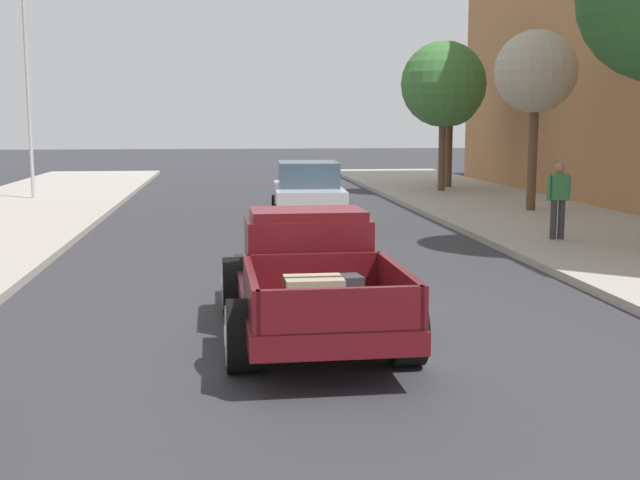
# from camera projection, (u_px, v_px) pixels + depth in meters

# --- Properties ---
(ground_plane) EXTENTS (140.00, 140.00, 0.00)m
(ground_plane) POSITION_uv_depth(u_px,v_px,m) (315.00, 323.00, 10.76)
(ground_plane) COLOR #333338
(hotrod_truck_maroon) EXTENTS (2.25, 4.97, 1.58)m
(hotrod_truck_maroon) POSITION_uv_depth(u_px,v_px,m) (308.00, 274.00, 10.24)
(hotrod_truck_maroon) COLOR #510F14
(hotrod_truck_maroon) RESTS_ON ground
(car_background_silver) EXTENTS (2.02, 4.38, 1.65)m
(car_background_silver) POSITION_uv_depth(u_px,v_px,m) (308.00, 195.00, 21.04)
(car_background_silver) COLOR #B7B7BC
(car_background_silver) RESTS_ON ground
(pedestrian_sidewalk_right) EXTENTS (0.53, 0.22, 1.65)m
(pedestrian_sidewalk_right) POSITION_uv_depth(u_px,v_px,m) (558.00, 196.00, 17.26)
(pedestrian_sidewalk_right) COLOR #333338
(pedestrian_sidewalk_right) RESTS_ON sidewalk_right
(flagpole) EXTENTS (1.74, 0.16, 9.16)m
(flagpole) POSITION_uv_depth(u_px,v_px,m) (32.00, 26.00, 25.94)
(flagpole) COLOR #B2B2B7
(flagpole) RESTS_ON sidewalk_left
(street_tree_second) EXTENTS (2.33, 2.33, 5.11)m
(street_tree_second) POSITION_uv_depth(u_px,v_px,m) (536.00, 73.00, 22.56)
(street_tree_second) COLOR brown
(street_tree_second) RESTS_ON sidewalk_right
(street_tree_third) EXTENTS (3.10, 3.10, 5.44)m
(street_tree_third) POSITION_uv_depth(u_px,v_px,m) (443.00, 84.00, 29.04)
(street_tree_third) COLOR brown
(street_tree_third) RESTS_ON sidewalk_right
(street_tree_farthest) EXTENTS (2.35, 2.35, 4.70)m
(street_tree_farthest) POSITION_uv_depth(u_px,v_px,m) (450.00, 96.00, 30.87)
(street_tree_farthest) COLOR brown
(street_tree_farthest) RESTS_ON sidewalk_right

